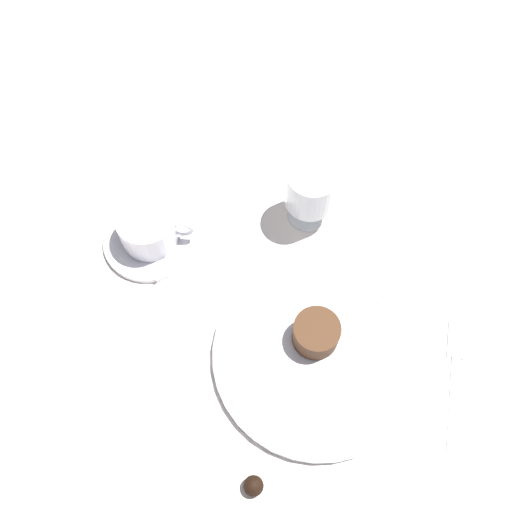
# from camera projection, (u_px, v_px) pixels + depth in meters

# --- Properties ---
(ground_plane) EXTENTS (3.00, 3.00, 0.00)m
(ground_plane) POSITION_uv_depth(u_px,v_px,m) (290.00, 317.00, 0.82)
(ground_plane) COLOR white
(dinner_plate) EXTENTS (0.27, 0.27, 0.01)m
(dinner_plate) POSITION_uv_depth(u_px,v_px,m) (316.00, 355.00, 0.79)
(dinner_plate) COLOR white
(dinner_plate) RESTS_ON ground_plane
(saucer) EXTENTS (0.13, 0.13, 0.01)m
(saucer) POSITION_uv_depth(u_px,v_px,m) (149.00, 240.00, 0.87)
(saucer) COLOR white
(saucer) RESTS_ON ground_plane
(coffee_cup) EXTENTS (0.11, 0.08, 0.06)m
(coffee_cup) POSITION_uv_depth(u_px,v_px,m) (148.00, 228.00, 0.84)
(coffee_cup) COLOR white
(coffee_cup) RESTS_ON saucer
(spoon) EXTENTS (0.05, 0.10, 0.00)m
(spoon) POSITION_uv_depth(u_px,v_px,m) (176.00, 241.00, 0.86)
(spoon) COLOR silver
(spoon) RESTS_ON saucer
(wine_glass) EXTENTS (0.07, 0.07, 0.11)m
(wine_glass) POSITION_uv_depth(u_px,v_px,m) (311.00, 190.00, 0.83)
(wine_glass) COLOR silver
(wine_glass) RESTS_ON ground_plane
(fork) EXTENTS (0.04, 0.18, 0.01)m
(fork) POSITION_uv_depth(u_px,v_px,m) (455.00, 370.00, 0.79)
(fork) COLOR silver
(fork) RESTS_ON ground_plane
(dessert_cake) EXTENTS (0.06, 0.06, 0.04)m
(dessert_cake) POSITION_uv_depth(u_px,v_px,m) (316.00, 333.00, 0.78)
(dessert_cake) COLOR #4C2D19
(dessert_cake) RESTS_ON dinner_plate
(chocolate_truffle) EXTENTS (0.02, 0.02, 0.02)m
(chocolate_truffle) POSITION_uv_depth(u_px,v_px,m) (253.00, 486.00, 0.72)
(chocolate_truffle) COLOR black
(chocolate_truffle) RESTS_ON ground_plane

